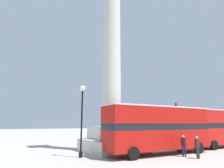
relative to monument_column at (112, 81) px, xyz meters
The scene contains 8 objects.
ground_plane 7.20m from the monument_column, ahead, with size 200.00×200.00×0.00m, color #ADA89E.
monument_column is the anchor object (origin of this frame).
bus_a 14.79m from the monument_column, 13.76° to the right, with size 10.12×3.13×4.36m.
bus_b 6.68m from the monument_column, 52.47° to the right, with size 10.79×3.20×4.32m.
equestrian_statue 14.29m from the monument_column, 12.51° to the left, with size 3.64×3.39×5.91m.
street_lamp 5.42m from the monument_column, 158.95° to the right, with size 0.50×0.50×6.03m.
pedestrian_near_lamp 10.04m from the monument_column, 60.61° to the right, with size 0.48×0.26×1.75m.
pedestrian_by_plinth 9.17m from the monument_column, 56.37° to the right, with size 0.23×0.48×1.77m.
Camera 1 is at (-10.67, -17.61, 2.73)m, focal length 32.00 mm.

